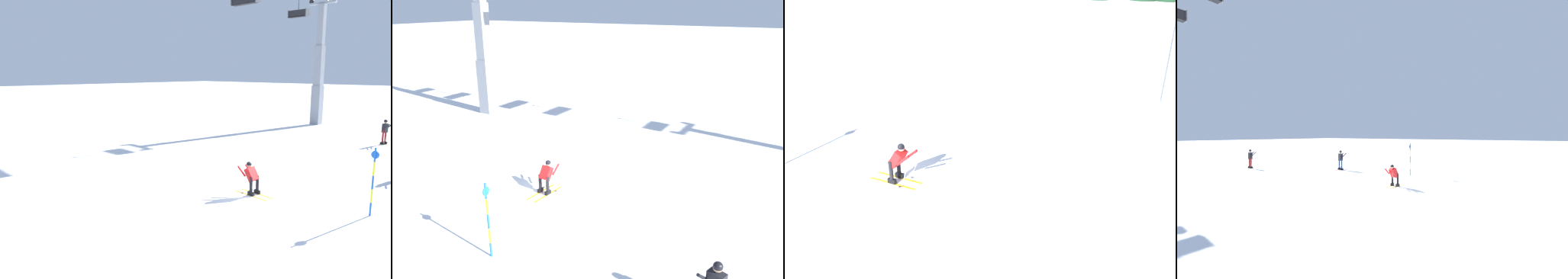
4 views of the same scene
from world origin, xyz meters
TOP-DOWN VIEW (x-y plane):
  - ground_plane at (0.00, 0.00)m, footprint 260.00×260.00m
  - skier_carving_main at (-0.25, 0.84)m, footprint 0.74×1.74m

SIDE VIEW (x-z plane):
  - ground_plane at x=0.00m, z-range 0.00..0.00m
  - skier_carving_main at x=-0.25m, z-range 0.03..1.52m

